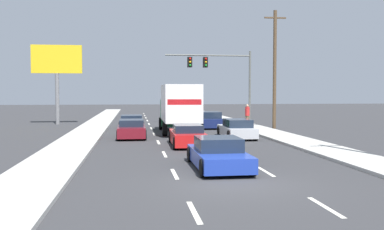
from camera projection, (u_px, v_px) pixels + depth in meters
name	position (u px, v px, depth m)	size (l,w,h in m)	color
ground_plane	(169.00, 125.00, 38.62)	(140.00, 140.00, 0.00)	#333335
sidewalk_right	(253.00, 128.00, 34.55)	(2.42, 80.00, 0.14)	#B2AFA8
sidewalk_left	(90.00, 130.00, 32.79)	(2.42, 80.00, 0.14)	#B2AFA8
lane_markings	(175.00, 131.00, 32.99)	(3.54, 57.00, 0.01)	silver
car_gray	(132.00, 122.00, 35.03)	(1.99, 4.52, 1.12)	slate
car_maroon	(132.00, 129.00, 27.89)	(1.84, 4.49, 1.20)	maroon
box_truck	(179.00, 106.00, 31.03)	(2.72, 8.15, 3.48)	white
car_red	(187.00, 136.00, 23.61)	(1.87, 4.32, 1.19)	red
car_blue	(218.00, 154.00, 16.60)	(1.97, 4.48, 1.20)	#1E389E
car_navy	(210.00, 121.00, 35.54)	(1.86, 4.05, 1.36)	#141E4C
car_silver	(237.00, 129.00, 27.69)	(1.89, 4.43, 1.24)	#B7BABF
traffic_signal_mast	(215.00, 69.00, 40.06)	(8.13, 0.69, 6.87)	#595B56
utility_pole_mid	(275.00, 68.00, 34.81)	(1.80, 0.28, 9.59)	brown
roadside_billboard	(57.00, 67.00, 39.39)	(4.55, 0.36, 7.32)	slate
pedestrian_near_corner	(247.00, 115.00, 36.19)	(0.38, 0.38, 1.81)	brown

